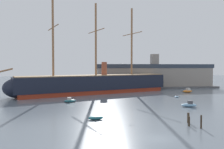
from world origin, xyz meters
TOP-DOWN VIEW (x-y plane):
  - ground_plane at (0.00, 0.00)m, footprint 400.00×400.00m
  - tall_ship at (-4.77, 53.33)m, footprint 65.17×28.35m
  - dinghy_foreground_left at (-7.90, 12.45)m, footprint 2.89×1.33m
  - motorboat_mid_right at (15.76, 22.44)m, footprint 3.94×2.42m
  - motorboat_alongside_bow at (-13.45, 33.92)m, footprint 3.47×2.08m
  - dinghy_alongside_stern at (19.87, 38.75)m, footprint 1.31×1.98m
  - sailboat_far_left at (-27.07, 56.47)m, footprint 5.33×2.21m
  - motorboat_far_right at (29.73, 50.97)m, footprint 4.15×2.09m
  - dinghy_distant_centre at (3.15, 64.32)m, footprint 2.24×1.56m
  - mooring_piling_nearest at (8.08, 7.69)m, footprint 0.39×0.39m
  - mooring_piling_left_pair at (8.44, 4.09)m, footprint 0.28×0.28m
  - mooring_piling_right_pair at (7.19, 5.68)m, footprint 0.30×0.30m
  - dockside_warehouse_right at (23.35, 71.75)m, footprint 57.47×14.03m
  - seagull_in_flight at (0.15, 28.24)m, footprint 1.08×0.45m

SIDE VIEW (x-z plane):
  - ground_plane at x=0.00m, z-range 0.00..0.00m
  - dinghy_alongside_stern at x=19.87m, z-range 0.00..0.43m
  - dinghy_distant_centre at x=3.15m, z-range 0.00..0.49m
  - dinghy_foreground_left at x=-7.90m, z-range 0.00..0.68m
  - motorboat_alongside_bow at x=-13.45m, z-range -0.20..1.16m
  - motorboat_mid_right at x=15.76m, z-range -0.23..1.31m
  - sailboat_far_left at x=-27.07m, z-range -2.80..3.93m
  - motorboat_far_right at x=29.73m, z-range -0.25..1.43m
  - mooring_piling_right_pair at x=7.19m, z-range 0.00..1.61m
  - mooring_piling_nearest at x=8.08m, z-range 0.00..1.81m
  - mooring_piling_left_pair at x=8.44m, z-range 0.00..2.14m
  - tall_ship at x=-4.77m, z-range -12.78..19.90m
  - dockside_warehouse_right at x=23.35m, z-range -2.37..13.12m
  - seagull_in_flight at x=0.15m, z-range 10.60..10.73m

